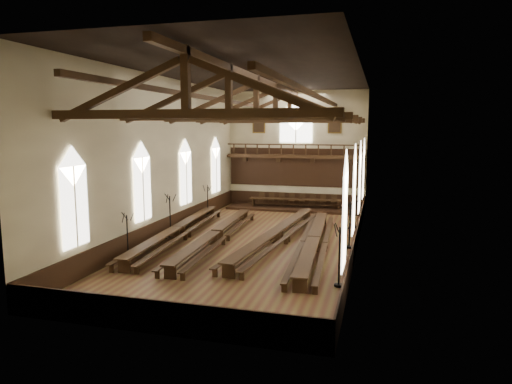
% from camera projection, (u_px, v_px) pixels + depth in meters
% --- Properties ---
extents(ground, '(26.00, 26.00, 0.00)m').
position_uv_depth(ground, '(256.00, 242.00, 27.74)').
color(ground, brown).
rests_on(ground, ground).
extents(room_walls, '(26.00, 26.00, 26.00)m').
position_uv_depth(room_walls, '(256.00, 135.00, 26.83)').
color(room_walls, beige).
rests_on(room_walls, ground).
extents(wainscot_band, '(12.00, 26.00, 1.20)m').
position_uv_depth(wainscot_band, '(256.00, 232.00, 27.65)').
color(wainscot_band, black).
rests_on(wainscot_band, ground).
extents(side_windows, '(11.85, 19.80, 4.50)m').
position_uv_depth(side_windows, '(256.00, 181.00, 27.21)').
color(side_windows, white).
rests_on(side_windows, room_walls).
extents(end_window, '(2.80, 0.12, 3.80)m').
position_uv_depth(end_window, '(296.00, 123.00, 39.04)').
color(end_window, white).
rests_on(end_window, room_walls).
extents(minstrels_gallery, '(11.80, 1.24, 3.70)m').
position_uv_depth(minstrels_gallery, '(295.00, 162.00, 39.28)').
color(minstrels_gallery, '#361E11').
rests_on(minstrels_gallery, room_walls).
extents(portraits, '(7.75, 0.09, 1.45)m').
position_uv_depth(portraits, '(296.00, 125.00, 39.05)').
color(portraits, brown).
rests_on(portraits, room_walls).
extents(roof_trusses, '(11.70, 25.70, 2.80)m').
position_uv_depth(roof_trusses, '(256.00, 104.00, 26.58)').
color(roof_trusses, '#361E11').
rests_on(roof_trusses, room_walls).
extents(refectory_row_a, '(2.11, 14.80, 0.78)m').
position_uv_depth(refectory_row_a, '(177.00, 229.00, 28.47)').
color(refectory_row_a, '#361E11').
rests_on(refectory_row_a, ground).
extents(refectory_row_b, '(1.86, 14.49, 0.75)m').
position_uv_depth(refectory_row_b, '(216.00, 234.00, 27.42)').
color(refectory_row_b, '#361E11').
rests_on(refectory_row_b, ground).
extents(refectory_row_c, '(2.33, 15.06, 0.81)m').
position_uv_depth(refectory_row_c, '(277.00, 233.00, 27.49)').
color(refectory_row_c, '#361E11').
rests_on(refectory_row_c, ground).
extents(refectory_row_d, '(2.02, 14.77, 0.78)m').
position_uv_depth(refectory_row_d, '(313.00, 240.00, 25.83)').
color(refectory_row_d, '#361E11').
rests_on(refectory_row_d, ground).
extents(dais, '(11.40, 2.96, 0.20)m').
position_uv_depth(dais, '(295.00, 208.00, 38.54)').
color(dais, black).
rests_on(dais, ground).
extents(high_table, '(7.81, 1.42, 0.73)m').
position_uv_depth(high_table, '(295.00, 200.00, 38.43)').
color(high_table, '#361E11').
rests_on(high_table, dais).
extents(high_chairs, '(6.77, 0.48, 1.07)m').
position_uv_depth(high_chairs, '(297.00, 199.00, 39.17)').
color(high_chairs, '#361E11').
rests_on(high_chairs, dais).
extents(candelabrum_left_near, '(0.76, 0.71, 2.50)m').
position_uv_depth(candelabrum_left_near, '(128.00, 245.00, 23.96)').
color(candelabrum_left_near, black).
rests_on(candelabrum_left_near, ground).
extents(candelabrum_left_mid, '(0.84, 0.78, 2.78)m').
position_uv_depth(candelabrum_left_mid, '(170.00, 224.00, 28.77)').
color(candelabrum_left_mid, black).
rests_on(candelabrum_left_mid, ground).
extents(candelabrum_left_far, '(0.77, 0.73, 2.54)m').
position_uv_depth(candelabrum_left_far, '(208.00, 208.00, 34.97)').
color(candelabrum_left_far, black).
rests_on(candelabrum_left_far, ground).
extents(candelabrum_right_near, '(0.77, 0.87, 2.82)m').
position_uv_depth(candelabrum_right_near, '(339.00, 268.00, 19.79)').
color(candelabrum_right_near, black).
rests_on(candelabrum_right_near, ground).
extents(candelabrum_right_mid, '(0.79, 0.86, 2.82)m').
position_uv_depth(candelabrum_right_mid, '(349.00, 233.00, 26.14)').
color(candelabrum_right_mid, black).
rests_on(candelabrum_right_mid, ground).
extents(candelabrum_right_far, '(0.67, 0.70, 2.33)m').
position_uv_depth(candelabrum_right_far, '(355.00, 217.00, 31.55)').
color(candelabrum_right_far, black).
rests_on(candelabrum_right_far, ground).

